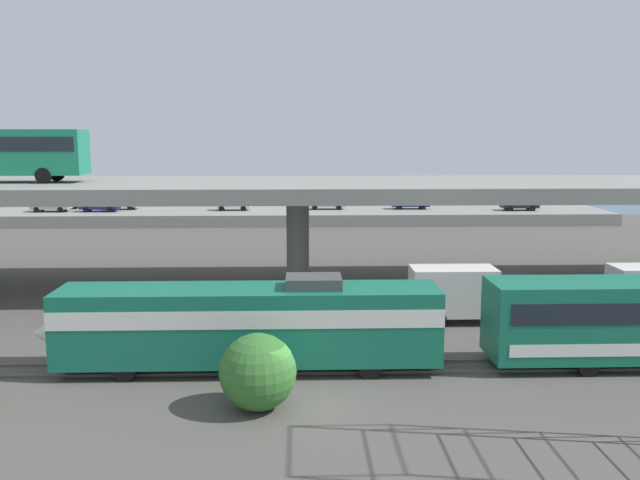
% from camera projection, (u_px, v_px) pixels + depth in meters
% --- Properties ---
extents(ground_plane, '(260.00, 260.00, 0.00)m').
position_uv_depth(ground_plane, '(298.00, 405.00, 25.96)').
color(ground_plane, '#4C4944').
extents(rail_strip_near, '(110.00, 0.12, 0.12)m').
position_uv_depth(rail_strip_near, '(298.00, 373.00, 29.20)').
color(rail_strip_near, '#59544C').
rests_on(rail_strip_near, ground_plane).
extents(rail_strip_far, '(110.00, 0.12, 0.12)m').
position_uv_depth(rail_strip_far, '(298.00, 362.00, 30.59)').
color(rail_strip_far, '#59544C').
rests_on(rail_strip_far, ground_plane).
extents(train_locomotive, '(17.63, 3.04, 4.18)m').
position_uv_depth(train_locomotive, '(230.00, 321.00, 29.47)').
color(train_locomotive, '#14664C').
rests_on(train_locomotive, ground_plane).
extents(highway_overpass, '(96.00, 12.53, 7.14)m').
position_uv_depth(highway_overpass, '(298.00, 191.00, 44.68)').
color(highway_overpass, gray).
rests_on(highway_overpass, ground_plane).
extents(service_truck_west, '(6.80, 2.46, 3.04)m').
position_uv_depth(service_truck_west, '(469.00, 293.00, 37.19)').
color(service_truck_west, black).
rests_on(service_truck_west, ground_plane).
extents(pier_parking_lot, '(72.64, 10.91, 1.34)m').
position_uv_depth(pier_parking_lot, '(298.00, 216.00, 80.16)').
color(pier_parking_lot, gray).
rests_on(pier_parking_lot, ground_plane).
extents(parked_car_0, '(4.39, 1.82, 1.50)m').
position_uv_depth(parked_car_0, '(100.00, 205.00, 78.29)').
color(parked_car_0, navy).
rests_on(parked_car_0, pier_parking_lot).
extents(parked_car_1, '(4.58, 1.86, 1.50)m').
position_uv_depth(parked_car_1, '(326.00, 203.00, 80.67)').
color(parked_car_1, '#B7B7BC').
rests_on(parked_car_1, pier_parking_lot).
extents(parked_car_2, '(4.49, 1.86, 1.50)m').
position_uv_depth(parked_car_2, '(410.00, 202.00, 81.04)').
color(parked_car_2, navy).
rests_on(parked_car_2, pier_parking_lot).
extents(parked_car_3, '(4.26, 1.89, 1.50)m').
position_uv_depth(parked_car_3, '(520.00, 204.00, 79.51)').
color(parked_car_3, black).
rests_on(parked_car_3, pier_parking_lot).
extents(parked_car_4, '(4.34, 1.95, 1.50)m').
position_uv_depth(parked_car_4, '(51.00, 205.00, 78.18)').
color(parked_car_4, '#9E998C').
rests_on(parked_car_4, pier_parking_lot).
extents(parked_car_5, '(4.12, 1.88, 1.50)m').
position_uv_depth(parked_car_5, '(233.00, 204.00, 79.61)').
color(parked_car_5, silver).
rests_on(parked_car_5, pier_parking_lot).
extents(parked_car_6, '(4.40, 1.95, 1.50)m').
position_uv_depth(parked_car_6, '(61.00, 202.00, 81.53)').
color(parked_car_6, maroon).
rests_on(parked_car_6, pier_parking_lot).
extents(parked_car_7, '(4.54, 1.90, 1.50)m').
position_uv_depth(parked_car_7, '(119.00, 203.00, 80.57)').
color(parked_car_7, silver).
rests_on(parked_car_7, pier_parking_lot).
extents(harbor_water, '(140.00, 36.00, 0.01)m').
position_uv_depth(harbor_water, '(298.00, 202.00, 102.97)').
color(harbor_water, '#385B7A').
rests_on(harbor_water, ground_plane).
extents(shrub_right, '(2.91, 2.91, 2.91)m').
position_uv_depth(shrub_right, '(258.00, 372.00, 25.34)').
color(shrub_right, '#326A2B').
rests_on(shrub_right, ground_plane).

